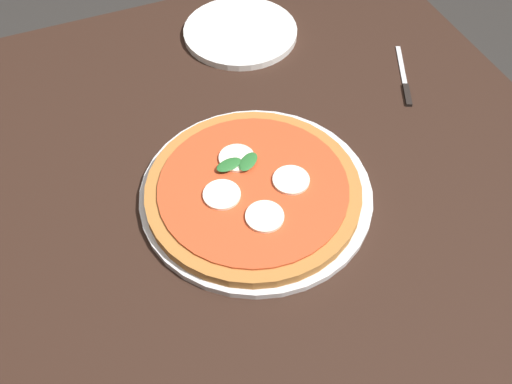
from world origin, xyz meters
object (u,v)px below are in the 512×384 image
(dining_table, at_px, (207,227))
(serving_tray, at_px, (256,194))
(plate_white, at_px, (240,32))
(knife, at_px, (405,82))
(pizza, at_px, (253,190))

(dining_table, height_order, serving_tray, serving_tray)
(plate_white, xyz_separation_m, knife, (0.24, -0.26, -0.00))
(serving_tray, relative_size, plate_white, 1.59)
(pizza, bearing_deg, knife, 21.66)
(dining_table, relative_size, serving_tray, 3.41)
(serving_tray, xyz_separation_m, pizza, (-0.01, -0.00, 0.02))
(pizza, distance_m, plate_white, 0.43)
(plate_white, distance_m, knife, 0.35)
(plate_white, height_order, knife, plate_white)
(serving_tray, relative_size, knife, 2.28)
(dining_table, height_order, pizza, pizza)
(serving_tray, bearing_deg, pizza, -146.59)
(serving_tray, distance_m, pizza, 0.02)
(plate_white, bearing_deg, serving_tray, -108.09)
(dining_table, height_order, plate_white, plate_white)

